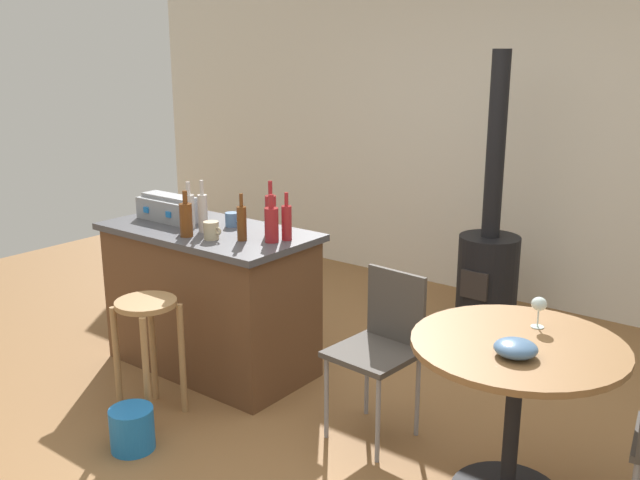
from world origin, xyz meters
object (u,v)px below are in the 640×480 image
bottle_0 (271,213)px  plastic_bucket (132,429)px  bottle_6 (242,222)px  bottle_2 (287,222)px  toolbox (170,208)px  cup_1 (232,219)px  wood_stove (488,262)px  cup_0 (211,230)px  kitchen_island (210,298)px  bottle_3 (203,212)px  bottle_4 (189,210)px  bottle_5 (272,224)px  folding_chair_near (381,341)px  dining_table (515,381)px  serving_bowl (516,348)px  wine_glass (539,305)px  wooden_stool (148,332)px  bottle_1 (186,219)px

bottle_0 → plastic_bucket: (0.01, -1.10, -0.93)m
bottle_0 → bottle_6: (-0.02, -0.22, -0.02)m
bottle_0 → bottle_2: (0.17, -0.06, -0.01)m
toolbox → cup_1: bearing=15.2°
wood_stove → cup_0: wood_stove is taller
kitchen_island → bottle_6: bearing=-10.5°
bottle_3 → cup_1: 0.22m
bottle_0 → bottle_4: size_ratio=1.09×
bottle_5 → bottle_6: same height
folding_chair_near → dining_table: bearing=-9.6°
dining_table → bottle_4: 2.22m
folding_chair_near → serving_bowl: folding_chair_near is taller
wine_glass → bottle_3: bearing=-176.5°
bottle_5 → folding_chair_near: bearing=-2.6°
wooden_stool → folding_chair_near: 1.28m
wood_stove → plastic_bucket: 2.78m
wooden_stool → bottle_2: (0.37, 0.74, 0.53)m
bottle_3 → plastic_bucket: 1.33m
wooden_stool → folding_chair_near: bearing=29.1°
toolbox → bottle_6: 0.73m
dining_table → bottle_2: (-1.52, 0.25, 0.44)m
wooden_stool → bottle_1: 0.71m
bottle_4 → plastic_bucket: (0.48, -0.89, -0.92)m
wooden_stool → bottle_1: bottle_1 is taller
kitchen_island → cup_0: size_ratio=10.86×
wooden_stool → bottle_6: (0.18, 0.58, 0.53)m
dining_table → wood_stove: (-0.99, 1.88, -0.09)m
wood_stove → plastic_bucket: wood_stove is taller
wooden_stool → toolbox: toolbox is taller
toolbox → dining_table: bearing=-4.0°
kitchen_island → cup_1: cup_1 is taller
bottle_4 → cup_1: bearing=48.4°
folding_chair_near → cup_1: 1.30m
wooden_stool → bottle_1: bearing=108.1°
bottle_6 → cup_1: (-0.28, 0.20, -0.06)m
toolbox → bottle_5: (0.88, -0.01, 0.03)m
wooden_stool → bottle_5: bearing=63.0°
bottle_6 → plastic_bucket: bearing=-87.9°
toolbox → bottle_1: bearing=-28.8°
dining_table → toolbox: toolbox is taller
wooden_stool → bottle_4: bearing=115.3°
cup_0 → wine_glass: bearing=6.6°
cup_1 → plastic_bucket: bearing=-73.9°
folding_chair_near → bottle_4: 1.48m
bottle_0 → bottle_6: bottle_0 is taller
bottle_6 → serving_bowl: bottle_6 is taller
bottle_5 → wooden_stool: bearing=-117.0°
bottle_3 → cup_1: (0.05, 0.20, -0.08)m
kitchen_island → wine_glass: 2.12m
bottle_3 → folding_chair_near: bearing=1.9°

